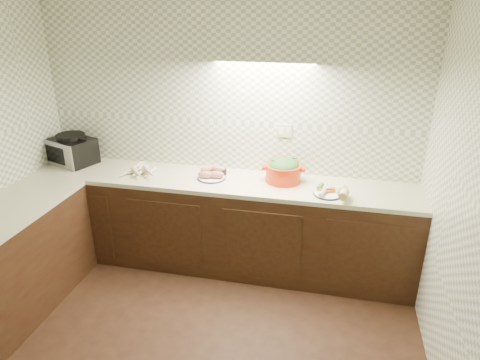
% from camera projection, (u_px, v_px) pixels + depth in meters
% --- Properties ---
extents(room, '(3.60, 3.60, 2.60)m').
position_uv_depth(room, '(145.00, 160.00, 2.32)').
color(room, black).
rests_on(room, ground).
extents(counter, '(3.60, 3.60, 0.90)m').
position_uv_depth(counter, '(115.00, 260.00, 3.53)').
color(counter, black).
rests_on(counter, ground).
extents(toaster_oven, '(0.52, 0.46, 0.30)m').
position_uv_depth(toaster_oven, '(72.00, 150.00, 4.30)').
color(toaster_oven, black).
rests_on(toaster_oven, counter).
extents(parsnip_pile, '(0.44, 0.39, 0.08)m').
position_uv_depth(parsnip_pile, '(138.00, 169.00, 4.11)').
color(parsnip_pile, beige).
rests_on(parsnip_pile, counter).
extents(sweet_potato_plate, '(0.26, 0.26, 0.12)m').
position_uv_depth(sweet_potato_plate, '(211.00, 174.00, 3.96)').
color(sweet_potato_plate, '#151844').
rests_on(sweet_potato_plate, counter).
extents(onion_bowl, '(0.13, 0.13, 0.10)m').
position_uv_depth(onion_bowl, '(220.00, 171.00, 4.06)').
color(onion_bowl, black).
rests_on(onion_bowl, counter).
extents(dutch_oven, '(0.40, 0.35, 0.22)m').
position_uv_depth(dutch_oven, '(283.00, 170.00, 3.87)').
color(dutch_oven, red).
rests_on(dutch_oven, counter).
extents(veg_plate, '(0.32, 0.28, 0.12)m').
position_uv_depth(veg_plate, '(334.00, 191.00, 3.61)').
color(veg_plate, '#151844').
rests_on(veg_plate, counter).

